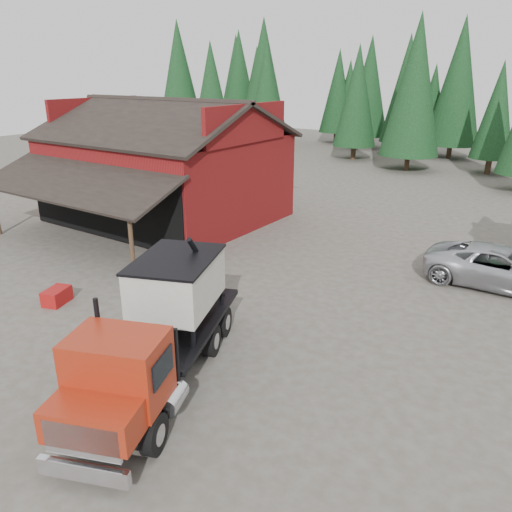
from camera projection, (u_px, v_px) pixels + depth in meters
The scene contains 8 objects.
ground at pixel (200, 329), 17.61m from camera, with size 120.00×120.00×0.00m, color #4D463C.
red_barn at pixel (166, 175), 30.16m from camera, with size 12.80×13.63×7.18m.
conifer_backdrop at pixel (471, 162), 50.14m from camera, with size 76.00×16.00×16.00m, color black, non-canonical shape.
near_pine_a at pixel (211, 95), 48.71m from camera, with size 4.40×4.40×11.40m.
near_pine_d at pixel (415, 86), 43.49m from camera, with size 5.28×5.28×13.40m.
feed_truck at pixel (160, 326), 14.09m from camera, with size 5.21×8.75×3.84m.
silver_car at pixel (501, 268), 20.83m from camera, with size 2.81×6.09×1.69m, color #B9BAC1.
equip_box at pixel (57, 296), 19.49m from camera, with size 0.70×1.10×0.60m, color maroon.
Camera 1 is at (10.44, -11.78, 8.53)m, focal length 35.00 mm.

